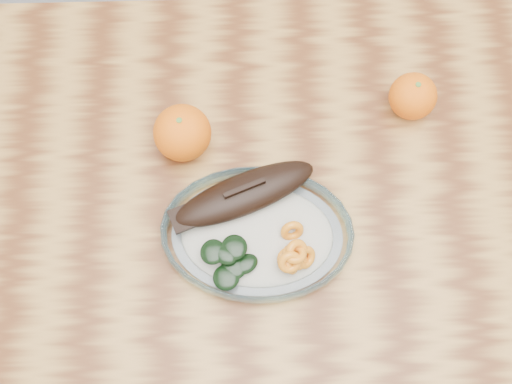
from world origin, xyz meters
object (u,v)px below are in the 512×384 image
plated_meal (257,232)px  orange_left (182,133)px  orange_right (413,96)px  dining_table (308,252)px

plated_meal → orange_left: orange_left is taller
plated_meal → orange_right: size_ratio=7.26×
dining_table → orange_left: 0.27m
dining_table → plated_meal: 0.14m
orange_left → orange_right: bearing=9.1°
dining_table → plated_meal: bearing=-179.9°
plated_meal → orange_right: (0.23, 0.20, 0.02)m
dining_table → orange_right: (0.15, 0.20, 0.13)m
orange_left → orange_right: (0.34, 0.05, -0.01)m
plated_meal → orange_right: plated_meal is taller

